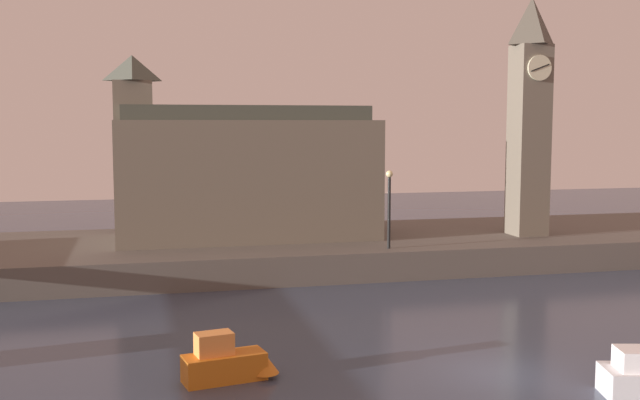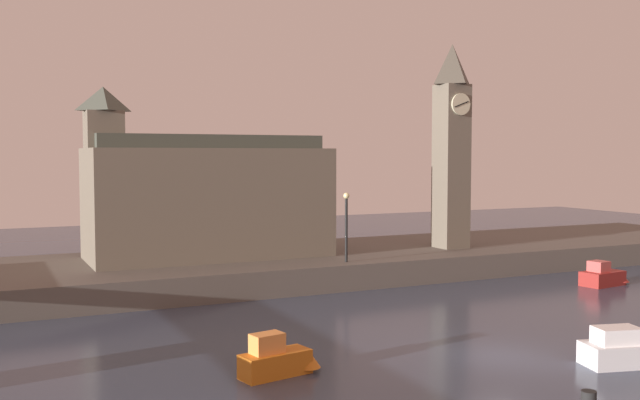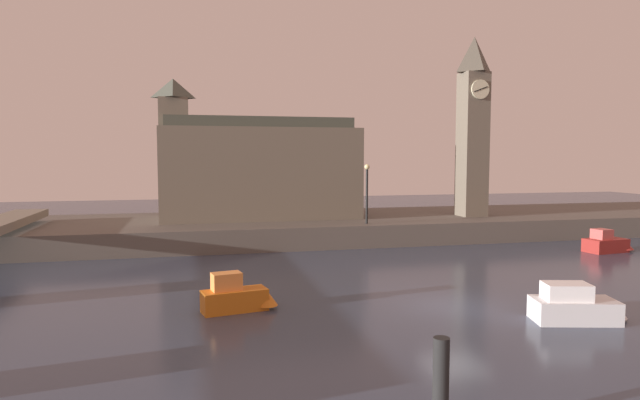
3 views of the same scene
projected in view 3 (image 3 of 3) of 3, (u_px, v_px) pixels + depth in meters
name	position (u px, v px, depth m)	size (l,w,h in m)	color
ground_plane	(455.00, 307.00, 21.98)	(120.00, 120.00, 0.00)	#384256
far_embankment	(331.00, 226.00, 41.32)	(70.00, 12.00, 1.50)	#5B544C
clock_tower	(473.00, 124.00, 41.25)	(2.05, 2.11, 13.45)	#6B6051
parliament_hall	(254.00, 169.00, 40.33)	(14.30, 6.05, 10.02)	#6B6051
streetlamp	(367.00, 187.00, 36.76)	(0.36, 0.36, 4.02)	black
mooring_post_left	(441.00, 388.00, 11.65)	(0.35, 0.35, 2.21)	black
boat_patrol_orange	(238.00, 297.00, 21.38)	(3.10, 1.44, 1.53)	orange
boat_ferry_white	(580.00, 306.00, 20.03)	(3.85, 2.10, 1.45)	silver
boat_dinghy_red	(609.00, 244.00, 34.62)	(3.38, 1.71, 1.47)	maroon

